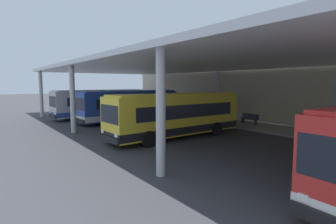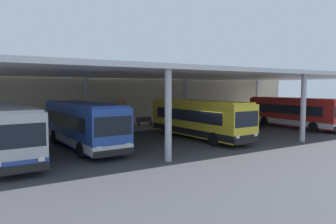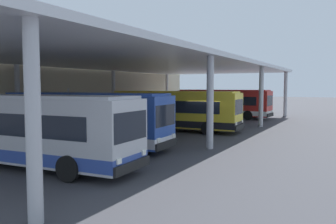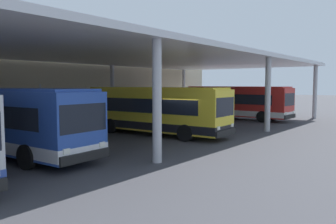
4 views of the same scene
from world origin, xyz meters
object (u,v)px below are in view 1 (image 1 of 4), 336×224
trash_bin (231,115)px  bus_second_bay (130,105)px  bus_nearest_bay (100,103)px  bench_waiting (250,119)px  banner_sign (220,103)px  bus_middle_bay (176,115)px

trash_bin → bus_second_bay: bearing=-127.8°
bus_nearest_bay → bench_waiting: size_ratio=5.91×
bus_nearest_bay → banner_sign: 13.48m
bus_nearest_bay → trash_bin: 14.54m
bus_middle_bay → bus_nearest_bay: bearing=-179.7°
bench_waiting → trash_bin: (-2.54, 0.32, 0.01)m
bus_second_bay → trash_bin: 10.29m
bus_second_bay → trash_bin: (6.28, 8.09, -0.98)m
bus_second_bay → bench_waiting: bus_second_bay is taller
bus_middle_bay → trash_bin: size_ratio=10.85×
bus_nearest_bay → bench_waiting: bus_nearest_bay is taller
bus_second_bay → trash_bin: bus_second_bay is taller
bus_second_bay → bench_waiting: size_ratio=5.92×
bus_nearest_bay → bench_waiting: 16.40m
bus_nearest_bay → trash_bin: bus_nearest_bay is taller
bus_middle_bay → trash_bin: bearing=108.3°
bus_middle_bay → bench_waiting: size_ratio=5.90×
bench_waiting → trash_bin: bearing=172.8°
bus_nearest_bay → bus_second_bay: 5.02m
bus_nearest_bay → bus_second_bay: same height
bus_second_bay → bench_waiting: bearing=41.3°
bus_middle_bay → banner_sign: (-3.42, 8.01, 0.32)m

